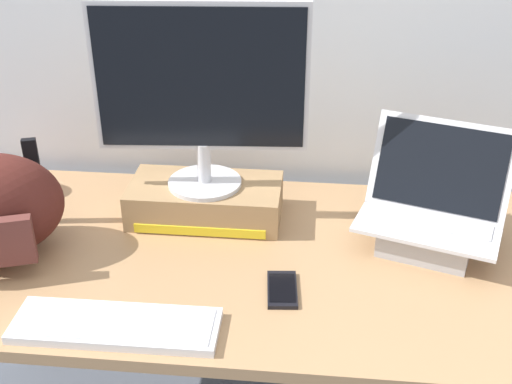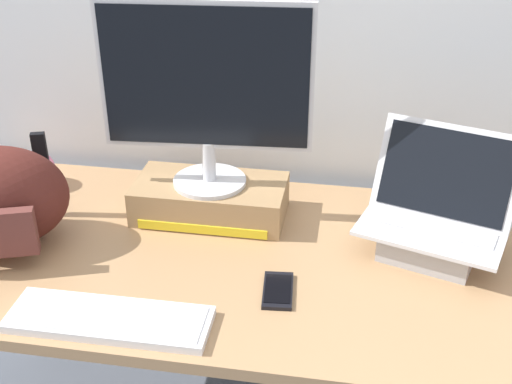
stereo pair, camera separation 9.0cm
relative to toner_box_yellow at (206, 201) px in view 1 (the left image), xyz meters
name	(u,v)px [view 1 (the left image)]	position (x,y,z in m)	size (l,w,h in m)	color
desk	(256,276)	(0.16, -0.17, -0.11)	(1.79, 0.80, 0.72)	#A87F56
toner_box_yellow	(206,201)	(0.00, 0.00, 0.00)	(0.41, 0.21, 0.10)	#9E7A51
desktop_monitor	(201,91)	(0.00, 0.00, 0.31)	(0.54, 0.20, 0.49)	silver
open_laptop	(430,222)	(0.59, -0.08, 0.02)	(0.40, 0.34, 0.30)	#ADADB2
external_keyboard	(116,325)	(-0.11, -0.48, -0.04)	(0.44, 0.14, 0.02)	white
cell_phone	(282,289)	(0.23, -0.31, -0.04)	(0.08, 0.14, 0.01)	black
plush_toy	(24,176)	(-0.55, 0.08, 0.01)	(0.11, 0.11, 0.11)	#CC7099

